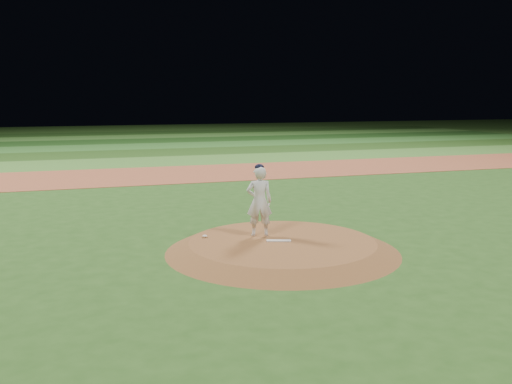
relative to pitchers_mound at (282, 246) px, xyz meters
name	(u,v)px	position (x,y,z in m)	size (l,w,h in m)	color
ground	(282,251)	(0.00, 0.00, -0.12)	(120.00, 120.00, 0.00)	#29531B
infield_dirt_band	(176,174)	(0.00, 14.00, -0.12)	(70.00, 6.00, 0.02)	#A05031
outfield_stripe_0	(159,161)	(0.00, 19.50, -0.12)	(70.00, 5.00, 0.02)	#437C2D
outfield_stripe_1	(147,153)	(0.00, 24.50, -0.12)	(70.00, 5.00, 0.02)	#254D18
outfield_stripe_2	(138,146)	(0.00, 29.50, -0.12)	(70.00, 5.00, 0.02)	#327329
outfield_stripe_3	(131,141)	(0.00, 34.50, -0.12)	(70.00, 5.00, 0.02)	#1B4616
outfield_stripe_4	(125,137)	(0.00, 39.50, -0.12)	(70.00, 5.00, 0.02)	#3D792C
outfield_stripe_5	(120,133)	(0.00, 44.50, -0.12)	(70.00, 5.00, 0.02)	#1D4115
pitchers_mound	(282,246)	(0.00, 0.00, 0.00)	(5.50, 5.50, 0.25)	brown
pitching_rubber	(279,241)	(-0.09, 0.01, 0.14)	(0.57, 0.14, 0.03)	silver
rosin_bag	(205,236)	(-1.66, 0.91, 0.16)	(0.12, 0.12, 0.06)	white
pitcher_on_mound	(259,201)	(-0.35, 0.67, 0.99)	(0.70, 0.54, 1.76)	white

